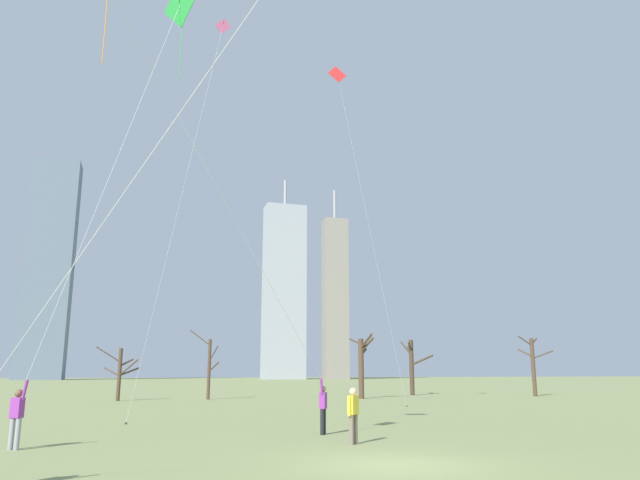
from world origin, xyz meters
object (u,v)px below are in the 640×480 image
Objects in this scene: bare_tree_far_right_edge at (362,364)px; kite_flyer_far_back_green at (52,327)px; bystander_strolling_midfield at (353,412)px; kite_flyer_midfield_left_orange at (287,336)px; distant_kite_drifting_left_red at (342,97)px; bare_tree_rightmost at (412,364)px; bare_tree_left_of_center at (209,367)px; bare_tree_center at (120,372)px; distant_kite_drifting_right_pink at (212,69)px; kite_flyer_foreground_right_white at (57,320)px; bare_tree_leftmost at (533,364)px.

kite_flyer_far_back_green is at bearing -125.36° from bare_tree_far_right_edge.
bare_tree_far_right_edge is (10.83, 28.40, 1.76)m from bystander_strolling_midfield.
kite_flyer_midfield_left_orange is at bearing 139.26° from bystander_strolling_midfield.
kite_flyer_midfield_left_orange is 7.42× the size of bystander_strolling_midfield.
distant_kite_drifting_left_red is 4.45× the size of bare_tree_rightmost.
bare_tree_left_of_center is (-0.96, 30.39, 1.51)m from bystander_strolling_midfield.
bare_tree_center is (-7.43, 29.95, 1.13)m from bystander_strolling_midfield.
kite_flyer_midfield_left_orange is 16.32m from distant_kite_drifting_right_pink.
distant_kite_drifting_right_pink is (5.06, 9.33, 13.44)m from kite_flyer_far_back_green.
kite_flyer_foreground_right_white is 1.03× the size of kite_flyer_midfield_left_orange.
bare_tree_center is at bearing 89.76° from kite_flyer_foreground_right_white.
kite_flyer_midfield_left_orange reaches higher than bare_tree_left_of_center.
kite_flyer_foreground_right_white is 3.20× the size of bare_tree_center.
distant_kite_drifting_left_red is 4.27× the size of bare_tree_leftmost.
bystander_strolling_midfield is at bearing -76.06° from bare_tree_center.
bare_tree_leftmost is at bearing -0.12° from bare_tree_far_right_edge.
kite_flyer_midfield_left_orange is 2.46× the size of bare_tree_rightmost.
kite_flyer_far_back_green is 1.13× the size of kite_flyer_midfield_left_orange.
kite_flyer_far_back_green is 0.63× the size of distant_kite_drifting_left_red.
bystander_strolling_midfield is at bearing -88.18° from bare_tree_left_of_center.
bare_tree_center is (-12.93, 12.90, -17.62)m from distant_kite_drifting_left_red.
kite_flyer_far_back_green reaches higher than bystander_strolling_midfield.
distant_kite_drifting_left_red is at bearing 60.85° from kite_flyer_foreground_right_white.
bare_tree_left_of_center is at bearing -170.24° from bare_tree_rightmost.
kite_flyer_foreground_right_white is 2.53× the size of bare_tree_rightmost.
kite_flyer_far_back_green is at bearing -176.15° from kite_flyer_midfield_left_orange.
bare_tree_far_right_edge is (-15.80, 0.03, -0.04)m from bare_tree_leftmost.
bare_tree_leftmost is at bearing 46.81° from bystander_strolling_midfield.
kite_flyer_far_back_green reaches higher than bare_tree_leftmost.
bare_tree_leftmost reaches higher than bare_tree_far_right_edge.
kite_flyer_far_back_green reaches higher than bare_tree_center.
bare_tree_rightmost is (26.21, 32.59, -0.57)m from kite_flyer_far_back_green.
bare_tree_left_of_center is at bearing 170.43° from bare_tree_far_right_edge.
bare_tree_center is 18.34m from bare_tree_far_right_edge.
distant_kite_drifting_left_red is 25.39m from bare_tree_center.
kite_flyer_foreground_right_white is 0.63× the size of distant_kite_drifting_right_pink.
bare_tree_leftmost is 10.44m from bare_tree_rightmost.
distant_kite_drifting_right_pink reaches higher than bare_tree_leftmost.
kite_flyer_midfield_left_orange is 29.72m from bare_tree_far_right_edge.
bare_tree_left_of_center is (-6.46, 13.34, -17.24)m from distant_kite_drifting_left_red.
bare_tree_center is at bearing 101.39° from kite_flyer_midfield_left_orange.
distant_kite_drifting_left_red reaches higher than bare_tree_far_right_edge.
bare_tree_far_right_edge is (19.45, 27.41, -0.67)m from kite_flyer_far_back_green.
bare_tree_left_of_center is (6.62, 36.81, -0.54)m from kite_flyer_foreground_right_white.
kite_flyer_midfield_left_orange is 23.79m from distant_kite_drifting_left_red.
bare_tree_center is (-25.02, -3.63, -0.72)m from bare_tree_rightmost.
kite_flyer_far_back_green is at bearing -104.60° from bare_tree_left_of_center.
distant_kite_drifting_right_pink is 27.08m from bare_tree_far_right_edge.
bystander_strolling_midfield is at bearing -133.19° from bare_tree_leftmost.
kite_flyer_midfield_left_orange is 0.61× the size of distant_kite_drifting_right_pink.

